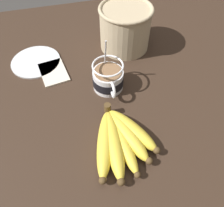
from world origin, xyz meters
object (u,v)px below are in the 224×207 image
(coffee_mug, at_px, (108,79))
(woven_basket, at_px, (125,27))
(small_plate, at_px, (36,62))
(banana_bunch, at_px, (120,139))

(coffee_mug, xyz_separation_m, woven_basket, (-0.20, 0.11, 0.04))
(woven_basket, distance_m, small_plate, 0.35)
(banana_bunch, distance_m, small_plate, 0.45)
(coffee_mug, bearing_deg, woven_basket, 149.89)
(small_plate, bearing_deg, banana_bunch, 27.58)
(banana_bunch, xyz_separation_m, small_plate, (-0.40, -0.21, -0.02))
(coffee_mug, relative_size, small_plate, 0.96)
(coffee_mug, distance_m, banana_bunch, 0.21)
(coffee_mug, distance_m, woven_basket, 0.23)
(banana_bunch, xyz_separation_m, woven_basket, (-0.41, 0.14, 0.06))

